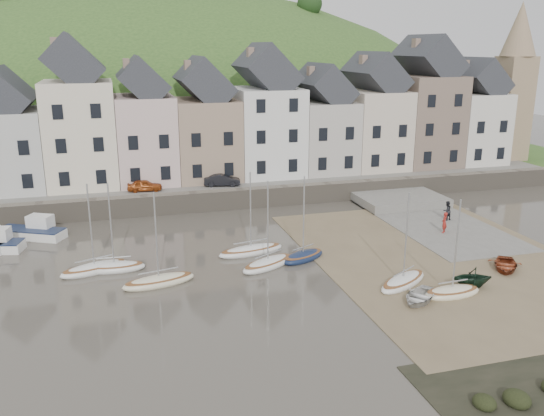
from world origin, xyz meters
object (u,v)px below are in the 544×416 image
object	(u,v)px
rowboat_green	(472,277)
rowboat_red	(505,265)
sailboat_0	(94,268)
person_dark	(447,211)
car_left	(145,185)
car_right	(222,180)
rowboat_white	(419,296)
person_red	(444,222)

from	to	relation	value
rowboat_green	rowboat_red	bearing A→B (deg)	128.44
sailboat_0	person_dark	bearing A→B (deg)	6.89
rowboat_green	person_dark	size ratio (longest dim) A/B	1.48
car_left	sailboat_0	bearing A→B (deg)	168.23
rowboat_red	car_right	bearing A→B (deg)	159.75
person_dark	car_right	xyz separation A→B (m)	(-17.40, 11.65, 1.21)
rowboat_white	rowboat_red	size ratio (longest dim) A/B	1.00
rowboat_green	sailboat_0	bearing A→B (deg)	-98.97
rowboat_white	rowboat_green	distance (m)	4.38
rowboat_red	car_left	bearing A→B (deg)	170.86
car_left	car_right	bearing A→B (deg)	-85.46
rowboat_white	car_right	size ratio (longest dim) A/B	0.90
car_right	rowboat_green	bearing A→B (deg)	-143.87
rowboat_green	car_right	bearing A→B (deg)	-142.55
rowboat_green	person_dark	world-z (taller)	person_dark
person_red	car_right	xyz separation A→B (m)	(-15.27, 14.61, 1.20)
rowboat_white	person_red	xyz separation A→B (m)	(8.45, 10.81, 0.59)
sailboat_0	rowboat_red	size ratio (longest dim) A/B	2.01
car_left	car_right	xyz separation A→B (m)	(7.35, 0.00, 0.03)
car_right	car_left	bearing A→B (deg)	101.74
rowboat_green	car_left	xyz separation A→B (m)	(-18.43, 24.43, 1.42)
rowboat_white	rowboat_red	distance (m)	8.67
car_left	car_right	distance (m)	7.35
sailboat_0	car_left	size ratio (longest dim) A/B	1.99
rowboat_white	car_left	bearing A→B (deg)	170.41
rowboat_green	rowboat_red	size ratio (longest dim) A/B	0.80
rowboat_green	car_left	world-z (taller)	car_left
car_right	rowboat_red	bearing A→B (deg)	-134.63
sailboat_0	person_red	bearing A→B (deg)	1.20
sailboat_0	car_left	xyz separation A→B (m)	(4.44, 15.18, 1.88)
rowboat_white	car_left	size ratio (longest dim) A/B	0.99
rowboat_red	car_left	xyz separation A→B (m)	(-22.36, 22.56, 1.76)
rowboat_red	person_red	distance (m)	7.98
rowboat_green	person_red	distance (m)	10.68
rowboat_red	car_right	distance (m)	27.16
person_red	rowboat_white	bearing A→B (deg)	7.20
rowboat_red	rowboat_green	bearing A→B (deg)	-118.51
rowboat_green	car_right	xyz separation A→B (m)	(-11.08, 24.43, 1.45)
person_red	car_left	size ratio (longest dim) A/B	0.54
person_red	car_right	world-z (taller)	car_right
sailboat_0	car_right	world-z (taller)	sailboat_0
car_left	rowboat_white	bearing A→B (deg)	-146.31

